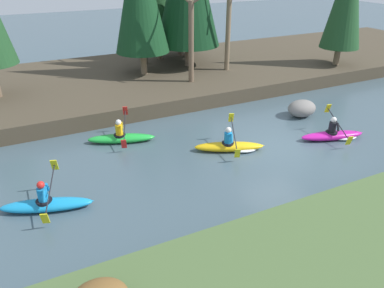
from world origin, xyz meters
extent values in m
plane|color=#425660|center=(0.00, 0.00, 0.00)|extent=(90.00, 90.00, 0.00)
cube|color=#473D2D|center=(0.00, 10.12, 0.37)|extent=(44.00, 10.45, 0.74)
cylinder|color=#7A664C|center=(-2.25, 9.80, 1.38)|extent=(0.36, 0.36, 1.27)
cylinder|color=brown|center=(-0.16, 12.68, 1.34)|extent=(0.36, 0.36, 1.20)
cylinder|color=brown|center=(0.78, 10.32, 1.38)|extent=(0.36, 0.36, 1.27)
cylinder|color=brown|center=(1.42, 12.86, 1.25)|extent=(0.36, 0.36, 1.03)
cylinder|color=#7A664C|center=(9.29, 6.57, 1.26)|extent=(0.36, 0.36, 1.05)
cylinder|color=brown|center=(-1.44, 11.84, 3.19)|extent=(0.28, 0.28, 4.91)
cylinder|color=brown|center=(-0.44, 7.30, 2.80)|extent=(0.28, 0.28, 4.13)
cylinder|color=brown|center=(0.77, 10.35, 3.21)|extent=(0.28, 0.28, 4.95)
cylinder|color=#7A664C|center=(2.47, 8.47, 2.75)|extent=(0.28, 0.28, 4.03)
ellipsoid|color=#C61999|center=(2.40, -0.33, 0.17)|extent=(2.76, 1.31, 0.34)
cone|color=#C61999|center=(3.60, -0.67, 0.19)|extent=(0.39, 0.29, 0.20)
cylinder|color=black|center=(2.35, -0.32, 0.31)|extent=(0.59, 0.59, 0.08)
cylinder|color=black|center=(2.35, -0.32, 0.56)|extent=(0.37, 0.37, 0.42)
sphere|color=white|center=(2.35, -0.32, 0.89)|extent=(0.28, 0.28, 0.23)
cylinder|color=black|center=(2.51, -0.11, 0.65)|extent=(0.15, 0.24, 0.35)
cylinder|color=black|center=(2.38, -0.58, 0.65)|extent=(0.15, 0.24, 0.35)
cylinder|color=black|center=(2.57, -0.38, 0.69)|extent=(0.55, 1.85, 0.65)
cube|color=yellow|center=(2.83, 0.54, 1.00)|extent=(0.24, 0.21, 0.41)
cube|color=yellow|center=(2.32, -1.30, 0.38)|extent=(0.24, 0.21, 0.41)
ellipsoid|color=white|center=(2.93, -0.48, 0.09)|extent=(1.25, 0.97, 0.18)
ellipsoid|color=yellow|center=(-1.98, 0.67, 0.17)|extent=(2.72, 1.62, 0.34)
cone|color=yellow|center=(-0.84, 0.18, 0.19)|extent=(0.40, 0.32, 0.20)
cylinder|color=black|center=(-2.03, 0.69, 0.31)|extent=(0.63, 0.63, 0.08)
cylinder|color=#1984CC|center=(-2.03, 0.69, 0.56)|extent=(0.39, 0.39, 0.42)
sphere|color=white|center=(-2.03, 0.69, 0.89)|extent=(0.30, 0.30, 0.23)
cylinder|color=#1984CC|center=(-1.84, 0.87, 0.65)|extent=(0.17, 0.24, 0.35)
cylinder|color=#1984CC|center=(-2.03, 0.43, 0.65)|extent=(0.17, 0.24, 0.35)
cylinder|color=black|center=(-1.82, 0.60, 0.69)|extent=(0.79, 1.77, 0.65)
cube|color=yellow|center=(-1.44, 1.47, 1.00)|extent=(0.25, 0.22, 0.41)
cube|color=yellow|center=(-2.19, -0.28, 0.38)|extent=(0.25, 0.22, 0.41)
ellipsoid|color=white|center=(-1.48, 0.45, 0.09)|extent=(1.29, 1.08, 0.18)
ellipsoid|color=green|center=(-5.58, 3.22, 0.17)|extent=(2.74, 1.48, 0.34)
cone|color=green|center=(-4.41, 2.80, 0.19)|extent=(0.40, 0.31, 0.20)
cylinder|color=black|center=(-5.63, 3.24, 0.31)|extent=(0.61, 0.61, 0.08)
cylinder|color=yellow|center=(-5.63, 3.24, 0.56)|extent=(0.38, 0.38, 0.42)
sphere|color=white|center=(-5.63, 3.24, 0.89)|extent=(0.29, 0.29, 0.23)
cylinder|color=yellow|center=(-5.45, 3.43, 0.65)|extent=(0.16, 0.24, 0.35)
cylinder|color=yellow|center=(-5.62, 2.98, 0.65)|extent=(0.16, 0.24, 0.35)
cylinder|color=black|center=(-5.41, 3.16, 0.69)|extent=(0.68, 1.81, 0.65)
cube|color=red|center=(-5.09, 4.06, 1.00)|extent=(0.24, 0.22, 0.41)
cube|color=red|center=(-5.73, 2.27, 0.38)|extent=(0.24, 0.22, 0.41)
ellipsoid|color=#1993D6|center=(-8.89, -0.25, 0.17)|extent=(2.75, 1.41, 0.34)
cone|color=#1993D6|center=(-7.71, -0.63, 0.19)|extent=(0.39, 0.30, 0.20)
cylinder|color=black|center=(-8.94, -0.23, 0.31)|extent=(0.61, 0.61, 0.08)
cylinder|color=#1984CC|center=(-8.94, -0.23, 0.56)|extent=(0.38, 0.38, 0.42)
sphere|color=red|center=(-8.94, -0.23, 0.89)|extent=(0.29, 0.29, 0.23)
cylinder|color=#1984CC|center=(-8.77, -0.04, 0.65)|extent=(0.16, 0.24, 0.35)
cylinder|color=#1984CC|center=(-8.92, -0.49, 0.65)|extent=(0.16, 0.24, 0.35)
cylinder|color=black|center=(-8.72, -0.31, 0.69)|extent=(0.63, 1.83, 0.65)
cube|color=yellow|center=(-8.43, 0.60, 1.00)|extent=(0.24, 0.21, 0.41)
cube|color=yellow|center=(-9.01, -1.21, 0.38)|extent=(0.24, 0.21, 0.41)
ellipsoid|color=gray|center=(2.92, 2.20, 0.40)|extent=(1.40, 1.10, 0.79)
camera|label=1|loc=(-8.95, -10.43, 6.90)|focal=35.00mm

